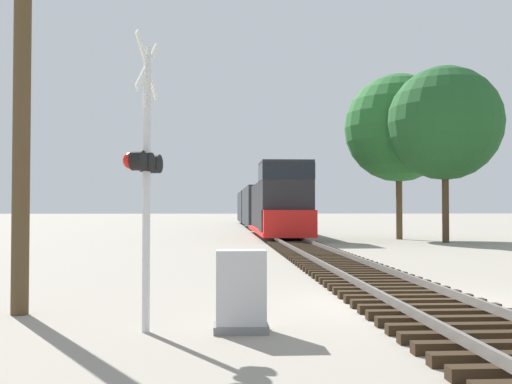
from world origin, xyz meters
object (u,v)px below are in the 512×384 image
(tree_far_right, at_px, (445,123))
(relay_cabinet, at_px, (241,292))
(utility_pole, at_px, (23,31))
(freight_train, at_px, (260,207))
(crossing_signal_near, at_px, (145,167))
(tree_mid_background, at_px, (399,128))

(tree_far_right, bearing_deg, relay_cabinet, -117.75)
(relay_cabinet, height_order, utility_pole, utility_pole)
(freight_train, distance_m, tree_far_right, 24.94)
(relay_cabinet, height_order, tree_far_right, tree_far_right)
(crossing_signal_near, height_order, tree_far_right, tree_far_right)
(utility_pole, bearing_deg, relay_cabinet, -24.19)
(crossing_signal_near, distance_m, relay_cabinet, 2.42)
(crossing_signal_near, bearing_deg, freight_train, -171.85)
(crossing_signal_near, bearing_deg, utility_pole, -110.21)
(relay_cabinet, bearing_deg, tree_far_right, 62.25)
(crossing_signal_near, xyz_separation_m, tree_far_right, (13.59, 22.91, 4.05))
(tree_far_right, distance_m, tree_mid_background, 4.01)
(freight_train, xyz_separation_m, relay_cabinet, (-3.46, -45.95, -1.40))
(crossing_signal_near, relative_size, tree_far_right, 0.47)
(tree_far_right, height_order, tree_mid_background, tree_mid_background)
(freight_train, xyz_separation_m, tree_mid_background, (7.19, -19.22, 4.79))
(crossing_signal_near, relative_size, utility_pole, 0.46)
(crossing_signal_near, height_order, tree_mid_background, tree_mid_background)
(tree_far_right, bearing_deg, tree_mid_background, 111.34)
(crossing_signal_near, bearing_deg, tree_mid_background, 169.83)
(utility_pole, xyz_separation_m, tree_mid_background, (14.53, 24.99, 1.72))
(tree_far_right, relative_size, tree_mid_background, 0.96)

